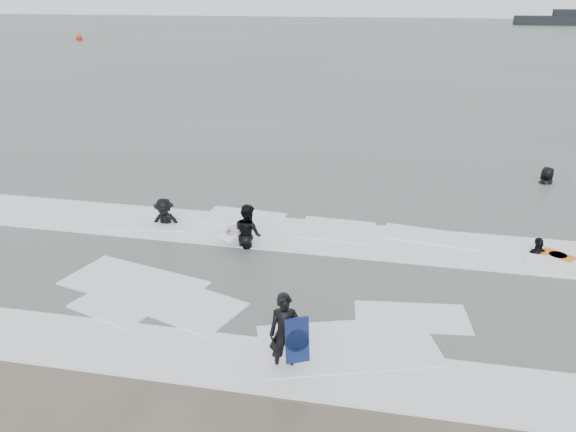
% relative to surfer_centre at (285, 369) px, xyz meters
% --- Properties ---
extents(ground, '(320.00, 320.00, 0.00)m').
position_rel_surfer_centre_xyz_m(ground, '(-1.15, 0.60, 0.00)').
color(ground, brown).
rests_on(ground, ground).
extents(sea, '(320.00, 320.00, 0.00)m').
position_rel_surfer_centre_xyz_m(sea, '(-1.15, 80.60, 0.06)').
color(sea, '#47544C').
rests_on(sea, ground).
extents(surfer_centre, '(0.72, 0.56, 1.77)m').
position_rel_surfer_centre_xyz_m(surfer_centre, '(0.00, 0.00, 0.00)').
color(surfer_centre, black).
rests_on(surfer_centre, ground).
extents(surfer_wading, '(1.18, 1.15, 1.92)m').
position_rel_surfer_centre_xyz_m(surfer_wading, '(-2.39, 5.58, 0.00)').
color(surfer_wading, black).
rests_on(surfer_wading, ground).
extents(surfer_breaker, '(1.24, 0.80, 1.82)m').
position_rel_surfer_centre_xyz_m(surfer_breaker, '(-5.50, 6.51, 0.00)').
color(surfer_breaker, black).
rests_on(surfer_breaker, ground).
extents(surfer_right_near, '(1.06, 0.66, 1.68)m').
position_rel_surfer_centre_xyz_m(surfer_right_near, '(6.12, 6.86, 0.00)').
color(surfer_right_near, black).
rests_on(surfer_right_near, ground).
extents(surfer_right_far, '(1.06, 1.08, 1.88)m').
position_rel_surfer_centre_xyz_m(surfer_right_far, '(7.68, 13.78, 0.00)').
color(surfer_right_far, black).
rests_on(surfer_right_far, ground).
extents(surf_foam, '(30.03, 9.06, 0.09)m').
position_rel_surfer_centre_xyz_m(surf_foam, '(-1.15, 4.30, 0.04)').
color(surf_foam, white).
rests_on(surf_foam, ground).
extents(bodyboards, '(10.35, 7.49, 1.25)m').
position_rel_surfer_centre_xyz_m(bodyboards, '(1.39, 4.03, 0.50)').
color(bodyboards, '#0F1A46').
rests_on(bodyboards, ground).
extents(buoy, '(1.00, 1.00, 1.65)m').
position_rel_surfer_centre_xyz_m(buoy, '(-48.45, 72.00, 0.42)').
color(buoy, red).
rests_on(buoy, ground).
extents(vessel_horizon, '(24.48, 4.37, 3.32)m').
position_rel_surfer_centre_xyz_m(vessel_horizon, '(35.80, 131.07, 1.25)').
color(vessel_horizon, black).
rests_on(vessel_horizon, ground).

